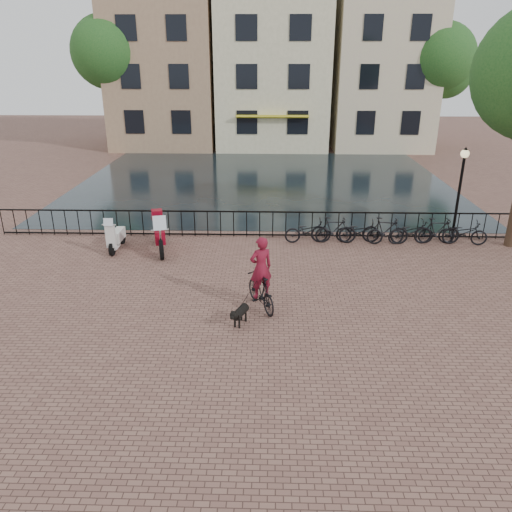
{
  "coord_description": "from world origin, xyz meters",
  "views": [
    {
      "loc": [
        0.37,
        -10.13,
        6.47
      ],
      "look_at": [
        0.0,
        3.0,
        1.2
      ],
      "focal_mm": 35.0,
      "sensor_mm": 36.0,
      "label": 1
    }
  ],
  "objects_px": {
    "cyclist": "(261,277)",
    "dog": "(240,314)",
    "motorcycle": "(159,229)",
    "scooter": "(116,231)",
    "lamp_post": "(461,180)"
  },
  "relations": [
    {
      "from": "cyclist",
      "to": "dog",
      "type": "height_order",
      "value": "cyclist"
    },
    {
      "from": "dog",
      "to": "motorcycle",
      "type": "distance_m",
      "value": 6.13
    },
    {
      "from": "lamp_post",
      "to": "dog",
      "type": "height_order",
      "value": "lamp_post"
    },
    {
      "from": "lamp_post",
      "to": "dog",
      "type": "relative_size",
      "value": 3.9
    },
    {
      "from": "cyclist",
      "to": "motorcycle",
      "type": "distance_m",
      "value": 5.66
    },
    {
      "from": "dog",
      "to": "scooter",
      "type": "distance_m",
      "value": 7.1
    },
    {
      "from": "lamp_post",
      "to": "cyclist",
      "type": "distance_m",
      "value": 9.03
    },
    {
      "from": "lamp_post",
      "to": "motorcycle",
      "type": "bearing_deg",
      "value": -173.83
    },
    {
      "from": "dog",
      "to": "motorcycle",
      "type": "height_order",
      "value": "motorcycle"
    },
    {
      "from": "lamp_post",
      "to": "scooter",
      "type": "xyz_separation_m",
      "value": [
        -12.29,
        -1.09,
        -1.67
      ]
    },
    {
      "from": "lamp_post",
      "to": "dog",
      "type": "xyz_separation_m",
      "value": [
        -7.56,
        -6.38,
        -2.09
      ]
    },
    {
      "from": "lamp_post",
      "to": "scooter",
      "type": "distance_m",
      "value": 12.45
    },
    {
      "from": "dog",
      "to": "motorcycle",
      "type": "bearing_deg",
      "value": 144.19
    },
    {
      "from": "lamp_post",
      "to": "scooter",
      "type": "relative_size",
      "value": 2.26
    },
    {
      "from": "scooter",
      "to": "motorcycle",
      "type": "bearing_deg",
      "value": -1.23
    }
  ]
}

